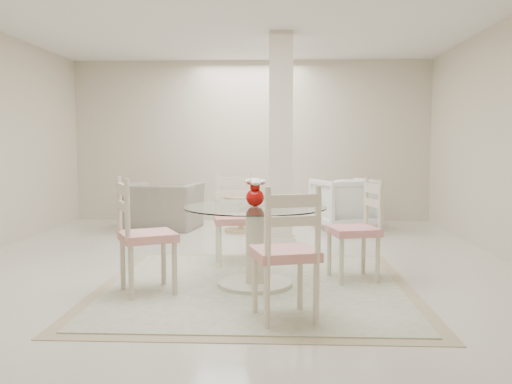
{
  "coord_description": "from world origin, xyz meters",
  "views": [
    {
      "loc": [
        0.49,
        -5.68,
        1.29
      ],
      "look_at": [
        0.27,
        -0.66,
        0.85
      ],
      "focal_mm": 38.0,
      "sensor_mm": 36.0,
      "label": 1
    }
  ],
  "objects_px": {
    "dining_chair_south": "(288,244)",
    "armchair_white": "(344,204)",
    "column": "(281,140)",
    "dining_chair_east": "(360,222)",
    "dining_table": "(255,246)",
    "side_table": "(241,215)",
    "dining_chair_north": "(234,211)",
    "recliner_taupe": "(163,206)",
    "red_vase": "(255,192)",
    "dining_chair_west": "(139,227)"
  },
  "relations": [
    {
      "from": "dining_chair_south",
      "to": "armchair_white",
      "type": "distance_m",
      "value": 4.52
    },
    {
      "from": "column",
      "to": "armchair_white",
      "type": "bearing_deg",
      "value": 52.55
    },
    {
      "from": "dining_chair_east",
      "to": "dining_chair_south",
      "type": "xyz_separation_m",
      "value": [
        -0.7,
        -1.26,
        0.02
      ]
    },
    {
      "from": "dining_table",
      "to": "dining_chair_east",
      "type": "distance_m",
      "value": 1.04
    },
    {
      "from": "column",
      "to": "side_table",
      "type": "bearing_deg",
      "value": 120.66
    },
    {
      "from": "dining_chair_east",
      "to": "dining_chair_north",
      "type": "bearing_deg",
      "value": -132.63
    },
    {
      "from": "dining_chair_east",
      "to": "dining_chair_north",
      "type": "height_order",
      "value": "dining_chair_north"
    },
    {
      "from": "dining_chair_north",
      "to": "armchair_white",
      "type": "relative_size",
      "value": 1.25
    },
    {
      "from": "dining_chair_east",
      "to": "armchair_white",
      "type": "distance_m",
      "value": 3.17
    },
    {
      "from": "dining_table",
      "to": "recliner_taupe",
      "type": "bearing_deg",
      "value": 115.13
    },
    {
      "from": "recliner_taupe",
      "to": "armchair_white",
      "type": "distance_m",
      "value": 2.78
    },
    {
      "from": "dining_chair_north",
      "to": "recliner_taupe",
      "type": "relative_size",
      "value": 1.01
    },
    {
      "from": "dining_table",
      "to": "side_table",
      "type": "relative_size",
      "value": 2.44
    },
    {
      "from": "side_table",
      "to": "red_vase",
      "type": "bearing_deg",
      "value": -83.57
    },
    {
      "from": "column",
      "to": "dining_chair_north",
      "type": "xyz_separation_m",
      "value": [
        -0.5,
        -1.17,
        -0.78
      ]
    },
    {
      "from": "red_vase",
      "to": "armchair_white",
      "type": "xyz_separation_m",
      "value": [
        1.21,
        3.43,
        -0.47
      ]
    },
    {
      "from": "dining_chair_east",
      "to": "dining_chair_west",
      "type": "distance_m",
      "value": 2.04
    },
    {
      "from": "red_vase",
      "to": "dining_chair_south",
      "type": "xyz_separation_m",
      "value": [
        0.28,
        -0.98,
        -0.28
      ]
    },
    {
      "from": "column",
      "to": "dining_chair_south",
      "type": "distance_m",
      "value": 3.23
    },
    {
      "from": "dining_chair_west",
      "to": "recliner_taupe",
      "type": "distance_m",
      "value": 3.69
    },
    {
      "from": "armchair_white",
      "to": "recliner_taupe",
      "type": "bearing_deg",
      "value": -18.21
    },
    {
      "from": "dining_chair_east",
      "to": "dining_chair_north",
      "type": "distance_m",
      "value": 1.44
    },
    {
      "from": "recliner_taupe",
      "to": "armchair_white",
      "type": "height_order",
      "value": "armchair_white"
    },
    {
      "from": "dining_chair_south",
      "to": "dining_chair_east",
      "type": "bearing_deg",
      "value": -135.52
    },
    {
      "from": "column",
      "to": "dining_chair_east",
      "type": "bearing_deg",
      "value": -68.34
    },
    {
      "from": "column",
      "to": "red_vase",
      "type": "distance_m",
      "value": 2.22
    },
    {
      "from": "dining_chair_north",
      "to": "recliner_taupe",
      "type": "distance_m",
      "value": 2.7
    },
    {
      "from": "column",
      "to": "dining_chair_north",
      "type": "bearing_deg",
      "value": -113.26
    },
    {
      "from": "column",
      "to": "red_vase",
      "type": "relative_size",
      "value": 10.72
    },
    {
      "from": "red_vase",
      "to": "dining_chair_north",
      "type": "bearing_deg",
      "value": 105.41
    },
    {
      "from": "dining_chair_east",
      "to": "side_table",
      "type": "xyz_separation_m",
      "value": [
        -1.34,
        2.88,
        -0.32
      ]
    },
    {
      "from": "dining_chair_west",
      "to": "dining_chair_south",
      "type": "height_order",
      "value": "dining_chair_west"
    },
    {
      "from": "column",
      "to": "dining_chair_south",
      "type": "xyz_separation_m",
      "value": [
        0.04,
        -3.14,
        -0.77
      ]
    },
    {
      "from": "dining_table",
      "to": "dining_chair_south",
      "type": "bearing_deg",
      "value": -74.21
    },
    {
      "from": "recliner_taupe",
      "to": "side_table",
      "type": "xyz_separation_m",
      "value": [
        1.21,
        -0.19,
        -0.11
      ]
    },
    {
      "from": "column",
      "to": "side_table",
      "type": "relative_size",
      "value": 5.15
    },
    {
      "from": "dining_chair_east",
      "to": "dining_chair_south",
      "type": "distance_m",
      "value": 1.44
    },
    {
      "from": "armchair_white",
      "to": "side_table",
      "type": "xyz_separation_m",
      "value": [
        -1.56,
        -0.28,
        -0.15
      ]
    },
    {
      "from": "dining_table",
      "to": "dining_chair_east",
      "type": "relative_size",
      "value": 1.19
    },
    {
      "from": "recliner_taupe",
      "to": "armchair_white",
      "type": "bearing_deg",
      "value": -169.67
    },
    {
      "from": "dining_table",
      "to": "side_table",
      "type": "xyz_separation_m",
      "value": [
        -0.35,
        3.15,
        -0.13
      ]
    },
    {
      "from": "dining_chair_north",
      "to": "dining_chair_west",
      "type": "bearing_deg",
      "value": -129.16
    },
    {
      "from": "dining_chair_north",
      "to": "dining_chair_south",
      "type": "distance_m",
      "value": 2.04
    },
    {
      "from": "red_vase",
      "to": "dining_chair_south",
      "type": "bearing_deg",
      "value": -74.25
    },
    {
      "from": "dining_chair_east",
      "to": "side_table",
      "type": "relative_size",
      "value": 2.04
    },
    {
      "from": "armchair_white",
      "to": "side_table",
      "type": "bearing_deg",
      "value": -9.86
    },
    {
      "from": "dining_chair_north",
      "to": "side_table",
      "type": "relative_size",
      "value": 2.07
    },
    {
      "from": "dining_chair_south",
      "to": "recliner_taupe",
      "type": "relative_size",
      "value": 1.02
    },
    {
      "from": "dining_chair_south",
      "to": "recliner_taupe",
      "type": "distance_m",
      "value": 4.71
    },
    {
      "from": "dining_chair_south",
      "to": "side_table",
      "type": "bearing_deg",
      "value": -97.57
    }
  ]
}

